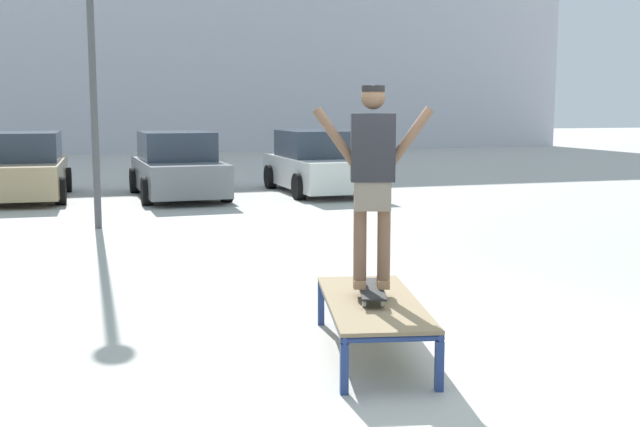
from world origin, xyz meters
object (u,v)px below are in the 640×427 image
Objects in this scene: skate_box at (373,306)px; skateboard at (371,290)px; car_grey at (177,167)px; skater at (372,172)px; light_post at (90,0)px; car_tan at (24,168)px; car_white at (317,164)px.

skateboard is at bearing 78.06° from skate_box.
skate_box is 0.48× the size of car_grey.
light_post is at bearing 104.71° from skater.
skater reaches higher than skateboard.
car_tan is 1.01× the size of car_white.
skateboard is 0.99m from skater.
car_grey is 3.36m from car_white.
skate_box is 0.48× the size of car_white.
skate_box is 1.12m from skater.
car_tan is 1.00× the size of car_grey.
light_post reaches higher than skateboard.
skateboard reaches higher than skate_box.
car_white reaches higher than skate_box.
skate_box is 0.14m from skateboard.
car_grey is at bearing 66.50° from light_post.
skateboard is at bearing -104.80° from car_white.
skateboard is 12.54m from car_white.
car_white is at bearing 39.56° from light_post.
light_post is at bearing -140.44° from car_white.
light_post is at bearing -73.50° from car_tan.
car_grey is 1.01× the size of car_white.
skater is 0.40× the size of car_white.
skater is at bearing 77.92° from skate_box.
car_grey and car_white have the same top height.
skate_box is 0.35× the size of light_post.
light_post is at bearing 104.71° from skateboard.
skate_box is at bearing -75.50° from light_post.
car_grey is (-0.16, 12.12, -0.84)m from skater.
skater is at bearing -104.80° from car_white.
skateboard is at bearing -74.59° from car_tan.
car_grey reaches higher than skateboard.
car_tan and car_grey have the same top height.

